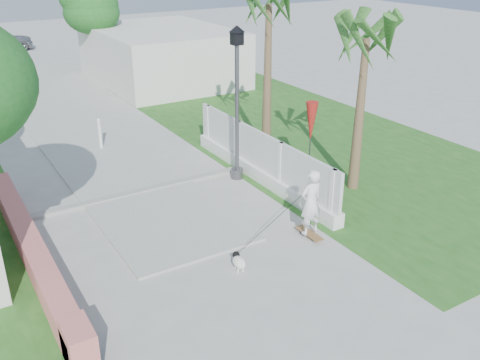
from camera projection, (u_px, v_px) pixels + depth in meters
ground at (255, 307)px, 10.32m from camera, size 90.00×90.00×0.00m
path_strip at (33, 87)px, 25.93m from camera, size 3.20×36.00×0.06m
curb at (140, 192)px, 14.99m from camera, size 6.50×0.25×0.10m
grass_right at (297, 132)px, 19.88m from camera, size 8.00×20.00×0.01m
pink_wall at (35, 257)px, 11.41m from camera, size 0.45×8.20×0.80m
lattice_fence at (261, 163)px, 15.62m from camera, size 0.35×7.00×1.50m
building_right at (162, 55)px, 26.69m from camera, size 6.00×8.00×2.60m
street_lamp at (237, 99)px, 15.00m from camera, size 0.44×0.44×4.44m
bollard at (100, 133)px, 17.99m from camera, size 0.14×0.14×1.09m
patio_umbrella at (311, 123)px, 15.42m from camera, size 0.36×0.36×2.30m
tree_path_right at (90, 8)px, 26.02m from camera, size 3.00×3.00×4.79m
palm_far at (269, 15)px, 15.75m from camera, size 1.80×1.80×5.30m
palm_near at (366, 48)px, 13.77m from camera, size 1.80×1.80×4.70m
skateboarder at (291, 213)px, 12.18m from camera, size 2.48×0.85×1.73m
dog at (239, 261)px, 11.46m from camera, size 0.31×0.53×0.37m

